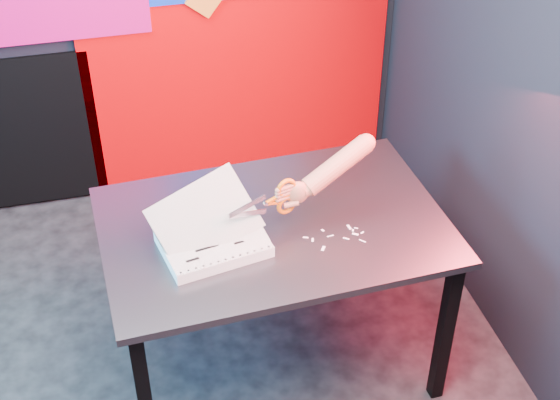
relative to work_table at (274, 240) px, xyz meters
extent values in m
cube|color=black|center=(-0.50, -0.08, -0.67)|extent=(3.00, 3.00, 0.01)
cube|color=black|center=(1.00, -0.08, 0.68)|extent=(0.01, 3.00, 2.70)
cube|color=#BD0004|center=(0.15, 1.39, 0.18)|extent=(1.60, 0.02, 1.60)
cube|color=black|center=(-0.60, 0.34, -0.31)|extent=(0.05, 0.05, 0.72)
cube|color=black|center=(0.60, -0.34, -0.31)|extent=(0.05, 0.05, 0.72)
cube|color=black|center=(0.56, 0.39, -0.31)|extent=(0.05, 0.05, 0.72)
cube|color=black|center=(0.00, 0.00, 0.07)|extent=(1.32, 0.91, 0.03)
cube|color=white|center=(-0.24, -0.09, 0.10)|extent=(0.41, 0.33, 0.04)
cube|color=white|center=(-0.24, -0.09, 0.13)|extent=(0.40, 0.33, 0.00)
cube|color=white|center=(-0.24, -0.09, 0.13)|extent=(0.40, 0.31, 0.11)
cube|color=white|center=(-0.25, -0.07, 0.15)|extent=(0.42, 0.30, 0.19)
cube|color=white|center=(-0.26, -0.06, 0.20)|extent=(0.43, 0.26, 0.27)
cylinder|color=black|center=(-0.38, -0.24, 0.13)|extent=(0.01, 0.01, 0.00)
cylinder|color=black|center=(-0.35, -0.23, 0.13)|extent=(0.01, 0.01, 0.00)
cylinder|color=black|center=(-0.33, -0.23, 0.13)|extent=(0.01, 0.01, 0.00)
cylinder|color=black|center=(-0.30, -0.22, 0.13)|extent=(0.01, 0.01, 0.00)
cylinder|color=black|center=(-0.27, -0.22, 0.13)|extent=(0.01, 0.01, 0.00)
cylinder|color=black|center=(-0.25, -0.21, 0.13)|extent=(0.01, 0.01, 0.00)
cylinder|color=black|center=(-0.22, -0.21, 0.13)|extent=(0.01, 0.01, 0.00)
cylinder|color=black|center=(-0.19, -0.20, 0.13)|extent=(0.01, 0.01, 0.00)
cylinder|color=black|center=(-0.17, -0.20, 0.13)|extent=(0.01, 0.01, 0.00)
cylinder|color=black|center=(-0.14, -0.19, 0.13)|extent=(0.01, 0.01, 0.00)
cylinder|color=black|center=(-0.11, -0.19, 0.13)|extent=(0.01, 0.01, 0.00)
cylinder|color=black|center=(-0.09, -0.18, 0.13)|extent=(0.01, 0.01, 0.00)
cylinder|color=black|center=(-0.06, -0.18, 0.13)|extent=(0.01, 0.01, 0.00)
cylinder|color=black|center=(-0.43, 0.00, 0.13)|extent=(0.01, 0.01, 0.00)
cylinder|color=black|center=(-0.40, 0.00, 0.13)|extent=(0.01, 0.01, 0.00)
cylinder|color=black|center=(-0.37, 0.01, 0.13)|extent=(0.01, 0.01, 0.00)
cylinder|color=black|center=(-0.35, 0.01, 0.13)|extent=(0.01, 0.01, 0.00)
cylinder|color=black|center=(-0.32, 0.02, 0.13)|extent=(0.01, 0.01, 0.00)
cylinder|color=black|center=(-0.29, 0.02, 0.13)|extent=(0.01, 0.01, 0.00)
cylinder|color=black|center=(-0.27, 0.03, 0.13)|extent=(0.01, 0.01, 0.00)
cylinder|color=black|center=(-0.24, 0.04, 0.13)|extent=(0.01, 0.01, 0.00)
cylinder|color=black|center=(-0.21, 0.04, 0.13)|extent=(0.01, 0.01, 0.00)
cylinder|color=black|center=(-0.19, 0.05, 0.13)|extent=(0.01, 0.01, 0.00)
cylinder|color=black|center=(-0.16, 0.05, 0.13)|extent=(0.01, 0.01, 0.00)
cylinder|color=black|center=(-0.13, 0.06, 0.13)|extent=(0.01, 0.01, 0.00)
cylinder|color=black|center=(-0.11, 0.06, 0.13)|extent=(0.01, 0.01, 0.00)
cube|color=black|center=(-0.34, -0.06, 0.13)|extent=(0.07, 0.02, 0.00)
cube|color=black|center=(-0.23, -0.06, 0.13)|extent=(0.05, 0.02, 0.00)
cube|color=black|center=(-0.27, -0.13, 0.13)|extent=(0.09, 0.03, 0.00)
cube|color=black|center=(-0.16, -0.13, 0.13)|extent=(0.04, 0.02, 0.00)
cube|color=black|center=(-0.33, -0.18, 0.13)|extent=(0.05, 0.02, 0.00)
cube|color=black|center=(-0.21, -0.01, 0.13)|extent=(0.06, 0.02, 0.00)
cube|color=silver|center=(-0.11, -0.08, 0.24)|extent=(0.15, 0.05, 0.05)
cube|color=silver|center=(-0.11, -0.08, 0.21)|extent=(0.15, 0.05, 0.05)
cylinder|color=silver|center=(-0.04, -0.06, 0.23)|extent=(0.02, 0.02, 0.02)
cube|color=#CD5508|center=(-0.02, -0.05, 0.22)|extent=(0.06, 0.03, 0.02)
cube|color=#CD5508|center=(-0.02, -0.05, 0.23)|extent=(0.06, 0.03, 0.02)
torus|color=#CD5508|center=(0.04, -0.04, 0.27)|extent=(0.08, 0.04, 0.08)
torus|color=#CD5508|center=(0.04, -0.04, 0.19)|extent=(0.08, 0.04, 0.08)
ellipsoid|color=#A35E4A|center=(0.08, -0.02, 0.23)|extent=(0.09, 0.05, 0.09)
cylinder|color=#A35E4A|center=(0.04, -0.04, 0.22)|extent=(0.07, 0.04, 0.02)
cylinder|color=#A35E4A|center=(0.04, -0.04, 0.24)|extent=(0.07, 0.03, 0.02)
cylinder|color=#A35E4A|center=(0.04, -0.04, 0.26)|extent=(0.06, 0.03, 0.02)
cylinder|color=#A35E4A|center=(0.04, -0.04, 0.27)|extent=(0.06, 0.03, 0.02)
cylinder|color=#A35E4A|center=(0.06, -0.04, 0.19)|extent=(0.06, 0.02, 0.03)
cylinder|color=#A35E4A|center=(0.13, -0.01, 0.23)|extent=(0.07, 0.07, 0.06)
cylinder|color=#A35E4A|center=(0.25, 0.02, 0.29)|extent=(0.29, 0.15, 0.18)
sphere|color=#A35E4A|center=(0.37, 0.06, 0.35)|extent=(0.07, 0.07, 0.07)
cube|color=silver|center=(0.09, -0.11, 0.08)|extent=(0.02, 0.01, 0.00)
cube|color=silver|center=(0.30, -0.13, 0.08)|extent=(0.02, 0.01, 0.00)
cube|color=silver|center=(0.28, -0.11, 0.08)|extent=(0.01, 0.01, 0.00)
cube|color=silver|center=(0.17, -0.09, 0.08)|extent=(0.01, 0.02, 0.00)
cube|color=silver|center=(0.29, -0.18, 0.08)|extent=(0.02, 0.02, 0.00)
cube|color=silver|center=(0.29, -0.10, 0.08)|extent=(0.02, 0.01, 0.00)
cube|color=silver|center=(0.18, -0.12, 0.08)|extent=(0.03, 0.01, 0.00)
cube|color=silver|center=(0.24, -0.15, 0.08)|extent=(0.02, 0.02, 0.00)
cube|color=silver|center=(0.27, -0.09, 0.08)|extent=(0.01, 0.03, 0.00)
cube|color=silver|center=(0.14, -0.19, 0.08)|extent=(0.02, 0.03, 0.00)
cube|color=silver|center=(0.12, -0.13, 0.08)|extent=(0.01, 0.02, 0.00)
cube|color=silver|center=(0.28, -0.14, 0.08)|extent=(0.03, 0.02, 0.00)
camera|label=1|loc=(-0.53, -2.22, 1.90)|focal=50.00mm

